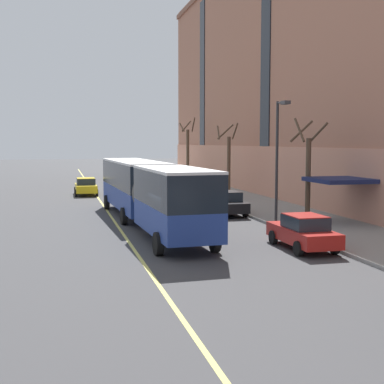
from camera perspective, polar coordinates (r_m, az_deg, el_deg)
name	(u,v)px	position (r m, az deg, el deg)	size (l,w,h in m)	color
ground_plane	(179,251)	(23.53, -1.38, -6.33)	(260.00, 260.00, 0.00)	#424244
sidewalk	(338,230)	(29.64, 15.32, -3.94)	(5.55, 160.00, 0.15)	gray
city_bus	(147,189)	(30.61, -4.81, 0.30)	(3.63, 19.75, 3.58)	navy
parked_car_black_0	(225,203)	(35.12, 3.57, -1.16)	(2.05, 4.68, 1.56)	black
parked_car_red_1	(182,188)	(46.28, -1.03, 0.42)	(2.09, 4.51, 1.56)	#B21E19
parked_car_red_3	(303,232)	(24.34, 11.78, -4.18)	(1.90, 4.41, 1.56)	#B21E19
parked_car_green_5	(163,181)	(55.12, -3.08, 1.21)	(2.00, 4.62, 1.56)	#23603D
taxi_cab	(86,186)	(48.92, -11.26, 0.59)	(2.01, 4.39, 1.56)	yellow
street_tree_mid_block	(308,170)	(32.75, 12.24, 2.34)	(1.91, 1.64, 6.06)	brown
street_tree_far_uptown	(228,159)	(47.11, 3.88, 3.50)	(1.85, 1.89, 6.26)	brown
street_tree_far_downtown	(188,151)	(61.97, -0.46, 4.37)	(1.63, 1.56, 7.43)	brown
street_lamp	(279,148)	(31.07, 9.22, 4.61)	(0.36, 1.48, 6.94)	#2D2D30
lane_centerline	(128,241)	(26.12, -6.85, -5.19)	(0.16, 140.00, 0.01)	#E0D66B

